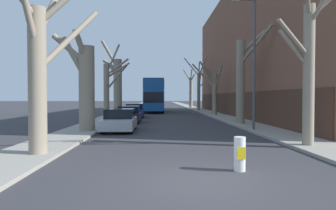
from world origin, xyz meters
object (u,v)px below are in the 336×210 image
street_tree_right_3 (199,87)px  parked_car_0 (120,120)px  parked_car_1 (129,115)px  street_tree_right_0 (310,62)px  street_tree_left_0 (40,64)px  street_tree_left_2 (109,88)px  street_tree_left_3 (117,85)px  street_tree_right_2 (213,90)px  double_decker_bus (154,94)px  traffic_bollard (240,154)px  street_tree_left_1 (85,84)px  lamp_post (252,57)px  parked_car_2 (135,111)px  street_tree_right_4 (191,90)px  street_tree_right_1 (242,78)px

street_tree_right_3 → parked_car_0: (-8.57, -26.57, -2.96)m
parked_car_1 → street_tree_right_0: bearing=-56.0°
street_tree_left_0 → street_tree_left_2: bearing=89.7°
street_tree_left_3 → street_tree_right_2: (10.55, 0.54, -0.58)m
double_decker_bus → traffic_bollard: bearing=-85.2°
street_tree_right_2 → street_tree_left_1: bearing=-124.1°
street_tree_left_3 → double_decker_bus: size_ratio=0.76×
parked_car_0 → lamp_post: bearing=-4.4°
parked_car_2 → lamp_post: 15.31m
street_tree_right_4 → parked_car_0: street_tree_right_4 is taller
street_tree_right_3 → parked_car_2: street_tree_right_3 is taller
street_tree_left_1 → street_tree_right_0: 11.81m
street_tree_left_0 → street_tree_left_3: 21.89m
street_tree_left_3 → lamp_post: size_ratio=1.01×
double_decker_bus → lamp_post: lamp_post is taller
street_tree_right_3 → parked_car_1: size_ratio=1.92×
street_tree_right_3 → double_decker_bus: 7.69m
street_tree_left_0 → street_tree_left_3: bearing=90.9°
street_tree_right_3 → parked_car_2: (-8.57, -14.67, -2.94)m
street_tree_right_1 → parked_car_2: street_tree_right_1 is taller
street_tree_left_2 → traffic_bollard: (6.25, -16.26, -2.34)m
street_tree_left_0 → parked_car_2: size_ratio=1.62×
street_tree_left_0 → street_tree_right_0: (10.11, 1.28, 0.26)m
street_tree_right_0 → traffic_bollard: (-3.79, -3.57, -2.97)m
street_tree_right_0 → street_tree_right_1: bearing=89.1°
street_tree_right_2 → street_tree_right_4: size_ratio=0.82×
street_tree_right_3 → double_decker_bus: street_tree_right_3 is taller
street_tree_left_3 → street_tree_left_2: bearing=-87.1°
street_tree_right_2 → street_tree_right_3: 11.95m
street_tree_right_0 → traffic_bollard: size_ratio=7.83×
street_tree_left_2 → street_tree_right_3: street_tree_right_3 is taller
street_tree_right_1 → street_tree_left_1: bearing=-157.4°
street_tree_left_0 → street_tree_right_3: street_tree_right_3 is taller
street_tree_left_1 → street_tree_right_3: 29.24m
street_tree_left_0 → street_tree_right_1: (10.27, 11.40, 0.27)m
street_tree_right_0 → street_tree_right_2: 21.16m
double_decker_bus → street_tree_right_4: bearing=64.9°
street_tree_right_4 → double_decker_bus: street_tree_right_4 is taller
street_tree_right_3 → parked_car_0: size_ratio=1.94×
street_tree_right_3 → street_tree_right_4: 10.84m
street_tree_right_0 → street_tree_right_4: 43.90m
street_tree_right_2 → street_tree_right_4: (0.06, 22.76, 0.54)m
street_tree_left_3 → street_tree_right_1: street_tree_left_3 is taller
street_tree_left_0 → street_tree_right_3: size_ratio=0.86×
street_tree_left_2 → street_tree_right_1: 10.54m
street_tree_right_1 → parked_car_1: street_tree_right_1 is taller
street_tree_right_2 → parked_car_2: 9.18m
parked_car_1 → traffic_bollard: size_ratio=4.40×
street_tree_left_2 → double_decker_bus: 17.21m
street_tree_right_0 → street_tree_right_3: 33.07m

